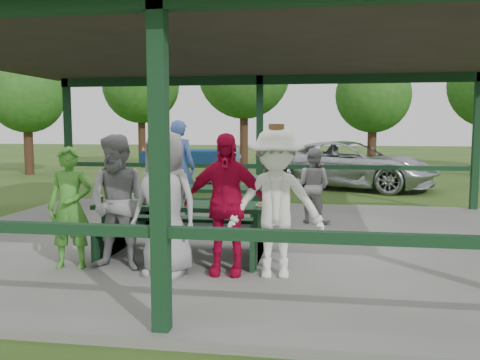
% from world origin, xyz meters
% --- Properties ---
extents(ground, '(90.00, 90.00, 0.00)m').
position_xyz_m(ground, '(0.00, 0.00, 0.00)').
color(ground, '#2A4A17').
rests_on(ground, ground).
extents(concrete_slab, '(10.00, 8.00, 0.10)m').
position_xyz_m(concrete_slab, '(0.00, 0.00, 0.05)').
color(concrete_slab, slate).
rests_on(concrete_slab, ground).
extents(pavilion_structure, '(10.60, 8.60, 3.24)m').
position_xyz_m(pavilion_structure, '(0.00, 0.00, 3.17)').
color(pavilion_structure, black).
rests_on(pavilion_structure, concrete_slab).
extents(picnic_table_near, '(2.47, 1.39, 0.75)m').
position_xyz_m(picnic_table_near, '(-0.49, -1.20, 0.57)').
color(picnic_table_near, black).
rests_on(picnic_table_near, concrete_slab).
extents(picnic_table_far, '(2.34, 1.39, 0.75)m').
position_xyz_m(picnic_table_far, '(-0.69, 0.80, 0.57)').
color(picnic_table_far, black).
rests_on(picnic_table_far, concrete_slab).
extents(table_setting, '(2.42, 0.45, 0.10)m').
position_xyz_m(table_setting, '(-0.50, -1.18, 0.88)').
color(table_setting, white).
rests_on(table_setting, picnic_table_near).
extents(contestant_green, '(0.62, 0.46, 1.58)m').
position_xyz_m(contestant_green, '(-1.79, -2.00, 0.89)').
color(contestant_green, '#43912D').
rests_on(contestant_green, concrete_slab).
extents(contestant_grey_left, '(0.87, 0.69, 1.73)m').
position_xyz_m(contestant_grey_left, '(-1.12, -1.99, 0.97)').
color(contestant_grey_left, gray).
rests_on(contestant_grey_left, concrete_slab).
extents(contestant_grey_mid, '(0.98, 0.75, 1.79)m').
position_xyz_m(contestant_grey_mid, '(-0.48, -2.11, 0.99)').
color(contestant_grey_mid, '#9A9A9D').
rests_on(contestant_grey_mid, concrete_slab).
extents(contestant_red, '(1.04, 0.45, 1.75)m').
position_xyz_m(contestant_red, '(0.24, -1.96, 0.98)').
color(contestant_red, '#B60830').
rests_on(contestant_red, concrete_slab).
extents(contestant_white_fedora, '(1.21, 0.74, 1.86)m').
position_xyz_m(contestant_white_fedora, '(0.87, -2.00, 1.01)').
color(contestant_white_fedora, white).
rests_on(contestant_white_fedora, concrete_slab).
extents(spectator_lblue, '(1.42, 0.76, 1.46)m').
position_xyz_m(spectator_lblue, '(-0.31, 1.63, 0.83)').
color(spectator_lblue, '#8FBFDD').
rests_on(spectator_lblue, concrete_slab).
extents(spectator_blue, '(0.79, 0.59, 1.97)m').
position_xyz_m(spectator_blue, '(-1.51, 2.18, 1.08)').
color(spectator_blue, '#415FAB').
rests_on(spectator_blue, concrete_slab).
extents(spectator_grey, '(0.85, 0.78, 1.43)m').
position_xyz_m(spectator_grey, '(1.28, 1.61, 0.82)').
color(spectator_grey, gray).
rests_on(spectator_grey, concrete_slab).
extents(pickup_truck, '(5.84, 4.25, 1.48)m').
position_xyz_m(pickup_truck, '(2.35, 8.17, 0.74)').
color(pickup_truck, silver).
rests_on(pickup_truck, ground).
extents(farm_trailer, '(3.75, 1.93, 1.30)m').
position_xyz_m(farm_trailer, '(-2.60, 7.21, 0.64)').
color(farm_trailer, navy).
rests_on(farm_trailer, ground).
extents(tree_far_left, '(3.72, 3.72, 5.82)m').
position_xyz_m(tree_far_left, '(-7.26, 15.99, 3.94)').
color(tree_far_left, '#321D14').
rests_on(tree_far_left, ground).
extents(tree_left, '(4.03, 4.03, 6.29)m').
position_xyz_m(tree_left, '(-1.90, 14.14, 4.26)').
color(tree_left, '#321D14').
rests_on(tree_left, ground).
extents(tree_mid, '(2.99, 2.99, 4.68)m').
position_xyz_m(tree_mid, '(3.50, 13.11, 3.16)').
color(tree_mid, '#321D14').
rests_on(tree_mid, ground).
extents(tree_edge_left, '(2.99, 2.99, 4.68)m').
position_xyz_m(tree_edge_left, '(-10.22, 10.90, 3.16)').
color(tree_edge_left, '#321D14').
rests_on(tree_edge_left, ground).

